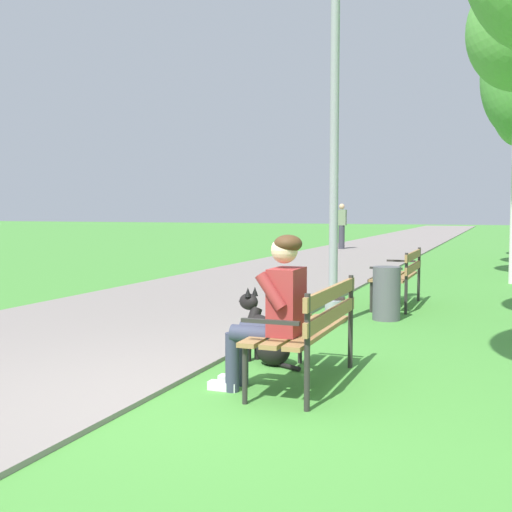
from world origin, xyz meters
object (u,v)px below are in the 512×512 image
object	(u,v)px
lamp_post_near	(334,136)
litter_bin	(387,293)
dog_black	(265,336)
park_bench_near	(310,323)
person_seated_on_near_bench	(273,307)
park_bench_mid	(401,272)
pedestrian_distant	(342,226)

from	to	relation	value
lamp_post_near	litter_bin	world-z (taller)	lamp_post_near
dog_black	park_bench_near	bearing A→B (deg)	-43.25
park_bench_near	person_seated_on_near_bench	bearing A→B (deg)	-123.33
person_seated_on_near_bench	park_bench_mid	bearing A→B (deg)	87.24
park_bench_mid	lamp_post_near	bearing A→B (deg)	-107.06
lamp_post_near	litter_bin	xyz separation A→B (m)	(0.57, 0.58, -2.00)
park_bench_mid	pedestrian_distant	bearing A→B (deg)	107.29
lamp_post_near	pedestrian_distant	distance (m)	15.30
park_bench_mid	lamp_post_near	distance (m)	2.65
lamp_post_near	pedestrian_distant	size ratio (longest dim) A/B	2.75
pedestrian_distant	park_bench_mid	bearing A→B (deg)	-72.71
person_seated_on_near_bench	pedestrian_distant	xyz separation A→B (m)	(-3.81, 17.96, 0.16)
dog_black	lamp_post_near	distance (m)	3.07
park_bench_near	lamp_post_near	world-z (taller)	lamp_post_near
lamp_post_near	litter_bin	size ratio (longest dim) A/B	6.48
lamp_post_near	park_bench_near	bearing A→B (deg)	-79.39
park_bench_mid	litter_bin	xyz separation A→B (m)	(0.01, -1.25, -0.16)
park_bench_near	pedestrian_distant	xyz separation A→B (m)	(-4.01, 17.64, 0.33)
park_bench_near	pedestrian_distant	world-z (taller)	pedestrian_distant
dog_black	lamp_post_near	bearing A→B (deg)	88.19
litter_bin	pedestrian_distant	size ratio (longest dim) A/B	0.42
pedestrian_distant	lamp_post_near	bearing A→B (deg)	-76.76
park_bench_near	litter_bin	xyz separation A→B (m)	(0.04, 3.40, -0.16)
lamp_post_near	litter_bin	bearing A→B (deg)	45.41
person_seated_on_near_bench	litter_bin	world-z (taller)	person_seated_on_near_bench
dog_black	lamp_post_near	world-z (taller)	lamp_post_near
park_bench_near	park_bench_mid	distance (m)	4.64
dog_black	pedestrian_distant	xyz separation A→B (m)	(-3.42, 17.08, 0.58)
dog_black	lamp_post_near	size ratio (longest dim) A/B	0.17
park_bench_near	litter_bin	bearing A→B (deg)	89.29
person_seated_on_near_bench	litter_bin	xyz separation A→B (m)	(0.25, 3.71, -0.33)
litter_bin	pedestrian_distant	bearing A→B (deg)	105.90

